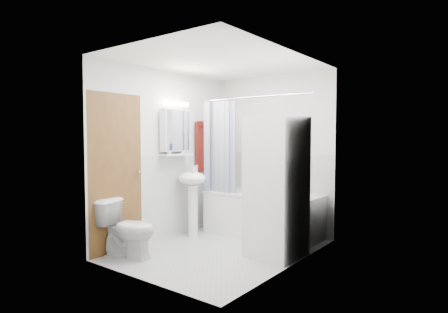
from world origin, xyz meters
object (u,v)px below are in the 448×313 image
Objects in this scene: sink at (192,188)px; washer_dryer at (276,186)px; bathtub at (263,212)px; toilet at (128,229)px.

sink is 0.61× the size of washer_dryer.
bathtub is 1.10m from sink.
sink is at bearing -142.25° from bathtub.
toilet is at bearing -88.38° from sink.
toilet reaches higher than bathtub.
washer_dryer is 2.43× the size of toilet.
toilet is (-0.79, -1.84, -0.01)m from bathtub.
toilet is at bearing -113.33° from bathtub.
washer_dryer reaches higher than toilet.
toilet is (0.03, -1.20, -0.36)m from sink.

